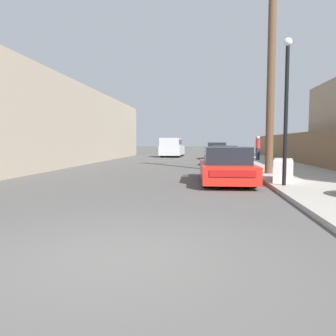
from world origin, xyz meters
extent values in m
plane|color=#4F4C49|center=(0.00, 0.00, 0.00)|extent=(220.00, 220.00, 0.00)
cube|color=#9E998E|center=(5.30, 23.50, 0.06)|extent=(4.20, 63.00, 0.12)
cube|color=silver|center=(3.83, 7.94, 0.48)|extent=(1.00, 1.85, 0.73)
cube|color=white|center=(3.83, 7.94, 0.86)|extent=(0.96, 1.78, 0.03)
cube|color=#333335|center=(4.12, 8.44, 0.89)|extent=(0.07, 0.20, 0.02)
cube|color=gray|center=(3.90, 8.22, 0.88)|extent=(0.64, 0.21, 0.01)
cube|color=gray|center=(3.77, 7.69, 0.88)|extent=(0.64, 0.21, 0.01)
cube|color=red|center=(1.84, 8.27, 0.44)|extent=(1.91, 4.73, 0.58)
cube|color=black|center=(1.85, 7.85, 1.01)|extent=(1.59, 2.29, 0.58)
cube|color=#B21414|center=(1.92, 5.91, 0.54)|extent=(1.38, 0.07, 0.20)
cylinder|color=black|center=(1.03, 9.69, 0.33)|extent=(0.22, 0.66, 0.66)
cylinder|color=black|center=(2.56, 9.74, 0.33)|extent=(0.22, 0.66, 0.66)
cylinder|color=black|center=(1.12, 6.79, 0.33)|extent=(0.22, 0.66, 0.66)
cylinder|color=black|center=(2.65, 6.84, 0.33)|extent=(0.22, 0.66, 0.66)
cube|color=#2D478C|center=(2.32, 17.14, 0.45)|extent=(1.96, 4.43, 0.62)
cube|color=black|center=(2.31, 16.97, 1.01)|extent=(1.62, 2.51, 0.49)
cube|color=#B21414|center=(2.21, 14.96, 0.56)|extent=(1.36, 0.10, 0.22)
cylinder|color=black|center=(1.64, 18.53, 0.30)|extent=(0.23, 0.62, 0.61)
cylinder|color=black|center=(3.14, 18.45, 0.30)|extent=(0.23, 0.62, 0.61)
cylinder|color=black|center=(1.50, 15.84, 0.30)|extent=(0.23, 0.62, 0.61)
cylinder|color=black|center=(3.01, 15.76, 0.30)|extent=(0.23, 0.62, 0.61)
cube|color=gray|center=(2.17, 24.87, 0.50)|extent=(2.07, 4.50, 0.73)
cube|color=black|center=(2.15, 24.69, 1.15)|extent=(1.67, 2.56, 0.57)
cube|color=#B21414|center=(1.99, 22.67, 0.63)|extent=(1.34, 0.14, 0.25)
cylinder|color=black|center=(1.53, 26.28, 0.31)|extent=(0.25, 0.63, 0.62)
cylinder|color=black|center=(3.01, 26.16, 0.31)|extent=(0.25, 0.63, 0.62)
cylinder|color=black|center=(1.32, 23.57, 0.31)|extent=(0.25, 0.63, 0.62)
cylinder|color=black|center=(2.80, 23.45, 0.31)|extent=(0.25, 0.63, 0.62)
cube|color=silver|center=(-2.20, 29.13, 0.63)|extent=(2.14, 5.28, 0.87)
cube|color=silver|center=(-2.24, 27.70, 1.47)|extent=(1.95, 2.40, 0.80)
cube|color=black|center=(-2.24, 27.70, 1.49)|extent=(1.99, 2.35, 0.44)
cylinder|color=black|center=(-1.40, 27.49, 0.39)|extent=(0.28, 0.78, 0.77)
cylinder|color=black|center=(-3.09, 27.54, 0.39)|extent=(0.28, 0.78, 0.77)
cylinder|color=black|center=(-1.31, 30.73, 0.39)|extent=(0.28, 0.78, 0.77)
cylinder|color=black|center=(-3.00, 30.77, 0.39)|extent=(0.28, 0.78, 0.77)
cylinder|color=brown|center=(3.86, 10.71, 4.85)|extent=(0.34, 0.34, 9.47)
cylinder|color=black|center=(3.57, 6.65, 2.25)|extent=(0.12, 0.12, 4.26)
sphere|color=white|center=(3.57, 6.65, 4.51)|extent=(0.26, 0.26, 0.26)
cube|color=brown|center=(7.25, 17.62, 1.11)|extent=(0.08, 38.85, 1.98)
cube|color=tan|center=(-10.20, 19.40, 2.59)|extent=(7.00, 26.68, 5.19)
cylinder|color=#282D42|center=(5.09, 21.64, 0.56)|extent=(0.28, 0.28, 0.87)
cylinder|color=#B72D33|center=(5.09, 21.64, 1.34)|extent=(0.34, 0.34, 0.69)
sphere|color=#DBB293|center=(5.09, 21.64, 1.81)|extent=(0.26, 0.26, 0.26)
camera|label=1|loc=(1.10, -3.91, 1.48)|focal=35.00mm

